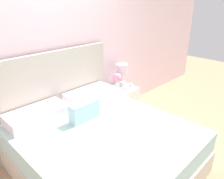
% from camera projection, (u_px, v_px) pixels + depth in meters
% --- Properties ---
extents(ground_plane, '(12.00, 12.00, 0.00)m').
position_uv_depth(ground_plane, '(60.00, 136.00, 3.31)').
color(ground_plane, tan).
extents(wall_back, '(8.00, 0.06, 2.60)m').
position_uv_depth(wall_back, '(48.00, 50.00, 2.85)').
color(wall_back, silver).
rests_on(wall_back, ground_plane).
extents(bed, '(1.76, 1.93, 1.30)m').
position_uv_depth(bed, '(99.00, 144.00, 2.61)').
color(bed, beige).
rests_on(bed, ground_plane).
extents(nightstand, '(0.42, 0.43, 0.50)m').
position_uv_depth(nightstand, '(123.00, 101.00, 3.83)').
color(nightstand, white).
rests_on(nightstand, ground_plane).
extents(table_lamp, '(0.20, 0.20, 0.40)m').
position_uv_depth(table_lamp, '(122.00, 71.00, 3.71)').
color(table_lamp, white).
rests_on(table_lamp, nightstand).
extents(flower_vase, '(0.15, 0.15, 0.29)m').
position_uv_depth(flower_vase, '(117.00, 80.00, 3.58)').
color(flower_vase, silver).
rests_on(flower_vase, nightstand).
extents(teacup, '(0.11, 0.11, 0.05)m').
position_uv_depth(teacup, '(126.00, 87.00, 3.70)').
color(teacup, white).
rests_on(teacup, nightstand).
extents(alarm_clock, '(0.07, 0.04, 0.06)m').
position_uv_depth(alarm_clock, '(131.00, 85.00, 3.76)').
color(alarm_clock, silver).
rests_on(alarm_clock, nightstand).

